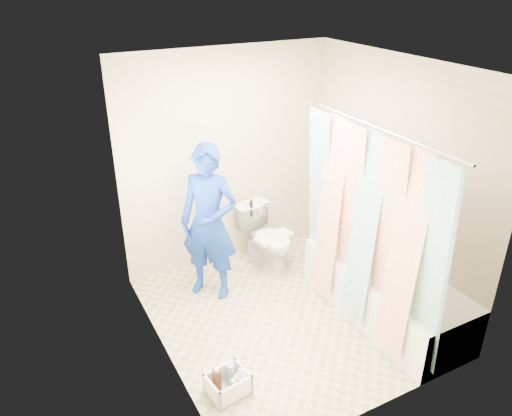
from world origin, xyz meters
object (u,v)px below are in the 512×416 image
bathtub (385,292)px  plumber (209,223)px  toilet (267,238)px  cleaning_caddy (229,384)px

bathtub → plumber: 1.83m
toilet → cleaning_caddy: size_ratio=2.03×
bathtub → plumber: plumber is taller
bathtub → plumber: bearing=139.3°
bathtub → toilet: 1.44m
bathtub → plumber: (-1.33, 1.14, 0.54)m
cleaning_caddy → toilet: bearing=43.6°
plumber → cleaning_caddy: plumber is taller
bathtub → cleaning_caddy: size_ratio=4.98×
toilet → cleaning_caddy: bearing=-139.4°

